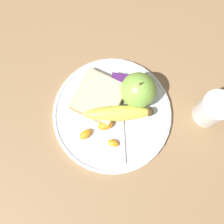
# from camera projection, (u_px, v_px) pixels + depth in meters

# --- Properties ---
(ground_plane) EXTENTS (3.00, 3.00, 0.00)m
(ground_plane) POSITION_uv_depth(u_px,v_px,m) (112.00, 115.00, 0.71)
(ground_plane) COLOR olive
(plate) EXTENTS (0.27, 0.27, 0.01)m
(plate) POSITION_uv_depth(u_px,v_px,m) (112.00, 114.00, 0.71)
(plate) COLOR silver
(plate) RESTS_ON ground_plane
(juice_glass) EXTENTS (0.07, 0.07, 0.09)m
(juice_glass) POSITION_uv_depth(u_px,v_px,m) (212.00, 110.00, 0.67)
(juice_glass) COLOR silver
(juice_glass) RESTS_ON ground_plane
(apple) EXTENTS (0.08, 0.08, 0.09)m
(apple) POSITION_uv_depth(u_px,v_px,m) (138.00, 90.00, 0.67)
(apple) COLOR #84BC47
(apple) RESTS_ON plate
(banana) EXTENTS (0.07, 0.16, 0.03)m
(banana) POSITION_uv_depth(u_px,v_px,m) (119.00, 113.00, 0.69)
(banana) COLOR #E0CC4C
(banana) RESTS_ON plate
(bread_slice) EXTENTS (0.13, 0.12, 0.02)m
(bread_slice) POSITION_uv_depth(u_px,v_px,m) (99.00, 97.00, 0.70)
(bread_slice) COLOR #AB8751
(bread_slice) RESTS_ON plate
(fork) EXTENTS (0.19, 0.06, 0.00)m
(fork) POSITION_uv_depth(u_px,v_px,m) (121.00, 114.00, 0.70)
(fork) COLOR #B2B2B7
(fork) RESTS_ON plate
(jam_packet) EXTENTS (0.05, 0.04, 0.02)m
(jam_packet) POSITION_uv_depth(u_px,v_px,m) (119.00, 85.00, 0.71)
(jam_packet) COLOR silver
(jam_packet) RESTS_ON plate
(orange_segment_0) EXTENTS (0.02, 0.03, 0.02)m
(orange_segment_0) POSITION_uv_depth(u_px,v_px,m) (117.00, 118.00, 0.69)
(orange_segment_0) COLOR orange
(orange_segment_0) RESTS_ON plate
(orange_segment_1) EXTENTS (0.03, 0.04, 0.02)m
(orange_segment_1) POSITION_uv_depth(u_px,v_px,m) (85.00, 110.00, 0.70)
(orange_segment_1) COLOR orange
(orange_segment_1) RESTS_ON plate
(orange_segment_2) EXTENTS (0.02, 0.03, 0.01)m
(orange_segment_2) POSITION_uv_depth(u_px,v_px,m) (113.00, 143.00, 0.68)
(orange_segment_2) COLOR orange
(orange_segment_2) RESTS_ON plate
(orange_segment_3) EXTENTS (0.03, 0.04, 0.02)m
(orange_segment_3) POSITION_uv_depth(u_px,v_px,m) (106.00, 125.00, 0.69)
(orange_segment_3) COLOR orange
(orange_segment_3) RESTS_ON plate
(orange_segment_4) EXTENTS (0.03, 0.03, 0.02)m
(orange_segment_4) POSITION_uv_depth(u_px,v_px,m) (85.00, 134.00, 0.68)
(orange_segment_4) COLOR orange
(orange_segment_4) RESTS_ON plate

